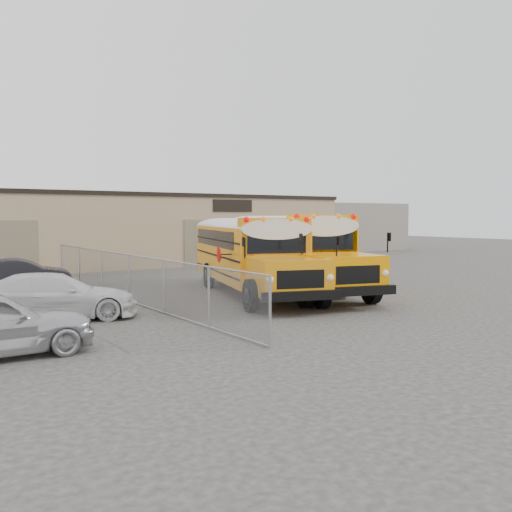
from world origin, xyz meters
TOP-DOWN VIEW (x-y plane):
  - ground at (0.00, 0.00)m, footprint 120.00×120.00m
  - warehouse at (-0.00, 19.99)m, footprint 30.20×10.20m
  - chainlink_fence at (-6.00, 3.00)m, footprint 0.07×18.07m
  - distant_building_right at (24.00, 24.00)m, footprint 10.00×8.00m
  - school_bus_left at (1.15, 8.89)m, footprint 5.84×11.23m
  - school_bus_right at (2.88, 9.19)m, footprint 5.53×11.64m
  - tarp_bundle at (0.75, -0.51)m, footprint 1.06×1.06m
  - car_white at (-9.23, 1.00)m, footprint 5.38×3.47m
  - car_dark at (-8.56, 8.97)m, footprint 4.39×2.31m

SIDE VIEW (x-z plane):
  - ground at x=0.00m, z-range 0.00..0.00m
  - car_dark at x=-8.56m, z-range 0.00..1.37m
  - car_white at x=-9.23m, z-range 0.00..1.45m
  - tarp_bundle at x=0.75m, z-range 0.02..1.46m
  - chainlink_fence at x=-6.00m, z-range 0.00..1.80m
  - school_bus_left at x=1.15m, z-range 0.25..3.45m
  - school_bus_right at x=2.88m, z-range 0.26..3.57m
  - distant_building_right at x=24.00m, z-range 0.00..4.40m
  - warehouse at x=0.00m, z-range 0.04..4.71m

